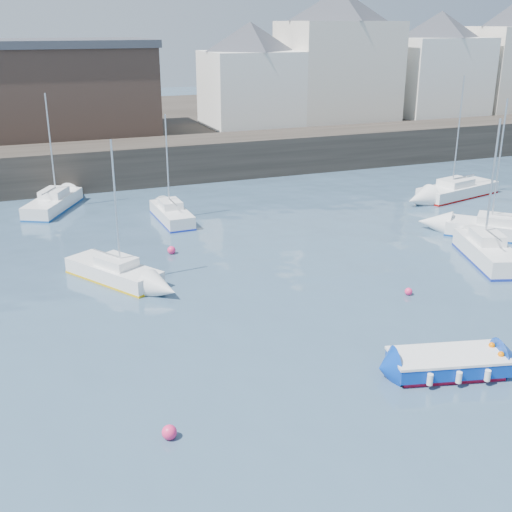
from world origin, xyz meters
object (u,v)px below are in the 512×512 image
object	(u,v)px
sailboat_f	(172,214)
buoy_far	(172,254)
sailboat_b	(114,271)
sailboat_h	(53,203)
blue_dinghy	(448,363)
buoy_mid	(408,295)
sailboat_g	(457,190)
buoy_near	(170,438)
sailboat_c	(487,251)
sailboat_d	(501,230)

from	to	relation	value
sailboat_f	buoy_far	xyz separation A→B (m)	(-1.53, -5.94, -0.46)
sailboat_b	sailboat_h	world-z (taller)	sailboat_h
blue_dinghy	buoy_mid	xyz separation A→B (m)	(2.74, 6.41, -0.43)
sailboat_f	sailboat_h	xyz separation A→B (m)	(-6.66, 5.26, 0.03)
sailboat_g	buoy_mid	size ratio (longest dim) A/B	23.86
buoy_near	buoy_far	distance (m)	16.35
sailboat_g	buoy_mid	world-z (taller)	sailboat_g
sailboat_f	sailboat_h	bearing A→B (deg)	141.68
sailboat_c	sailboat_h	size ratio (longest dim) A/B	0.97
sailboat_d	sailboat_c	bearing A→B (deg)	-139.62
sailboat_f	sailboat_g	bearing A→B (deg)	-4.44
sailboat_h	buoy_mid	world-z (taller)	sailboat_h
sailboat_g	buoy_mid	xyz separation A→B (m)	(-13.27, -13.67, -0.47)
sailboat_f	buoy_mid	size ratio (longest dim) A/B	18.59
buoy_near	sailboat_h	bearing A→B (deg)	92.18
sailboat_f	buoy_near	distance (m)	22.49
sailboat_b	sailboat_g	world-z (taller)	sailboat_g
sailboat_b	buoy_mid	world-z (taller)	sailboat_b
sailboat_d	buoy_near	distance (m)	25.24
buoy_near	buoy_far	xyz separation A→B (m)	(4.09, 15.83, 0.00)
sailboat_g	blue_dinghy	bearing A→B (deg)	-128.55
sailboat_g	sailboat_h	xyz separation A→B (m)	(-27.05, 6.84, 0.01)
sailboat_c	sailboat_f	distance (m)	18.68
blue_dinghy	sailboat_d	world-z (taller)	sailboat_d
buoy_far	buoy_near	bearing A→B (deg)	-104.50
sailboat_g	sailboat_h	size ratio (longest dim) A/B	1.12
buoy_near	blue_dinghy	bearing A→B (deg)	0.61
sailboat_b	sailboat_f	bearing A→B (deg)	59.76
buoy_near	buoy_mid	distance (m)	14.32
sailboat_g	buoy_near	distance (m)	32.94
sailboat_c	sailboat_f	bearing A→B (deg)	135.71
sailboat_g	sailboat_h	distance (m)	27.91
buoy_mid	sailboat_b	bearing A→B (deg)	151.26
buoy_near	buoy_mid	world-z (taller)	buoy_near
sailboat_b	sailboat_d	xyz separation A→B (m)	(21.78, -1.56, 0.03)
blue_dinghy	sailboat_f	world-z (taller)	sailboat_f
sailboat_d	buoy_far	distance (m)	18.79
sailboat_d	buoy_far	world-z (taller)	sailboat_d
sailboat_d	sailboat_h	world-z (taller)	sailboat_d
buoy_near	buoy_far	world-z (taller)	buoy_near
sailboat_c	sailboat_h	world-z (taller)	sailboat_h
sailboat_d	sailboat_g	distance (m)	9.31
sailboat_g	sailboat_d	bearing A→B (deg)	-112.93
sailboat_b	sailboat_f	distance (m)	9.95
sailboat_c	sailboat_f	size ratio (longest dim) A/B	1.11
buoy_near	buoy_mid	size ratio (longest dim) A/B	1.30
sailboat_c	sailboat_g	bearing A→B (deg)	58.49
sailboat_d	buoy_near	size ratio (longest dim) A/B	17.14
sailboat_d	sailboat_f	xyz separation A→B (m)	(-16.77, 10.15, -0.02)
sailboat_b	sailboat_h	distance (m)	13.95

